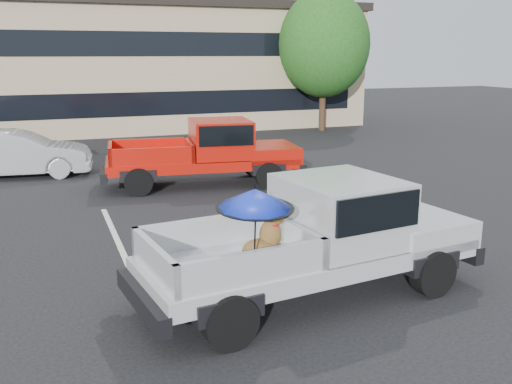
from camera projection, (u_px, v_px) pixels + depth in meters
ground at (286, 252)px, 11.18m from camera, size 90.00×90.00×0.00m
stripe_left at (117, 239)px, 11.96m from camera, size 0.12×5.00×0.01m
stripe_right at (365, 212)px, 14.03m from camera, size 0.12×5.00×0.01m
motel_building at (162, 64)px, 30.16m from camera, size 20.40×8.40×6.30m
tree_right at (324, 44)px, 27.81m from camera, size 4.46×4.46×6.78m
tree_back at (217, 42)px, 33.99m from camera, size 4.68×4.68×7.11m
silver_pickup at (328, 231)px, 9.08m from camera, size 5.89×2.66×2.06m
red_pickup at (215, 150)px, 16.74m from camera, size 6.01×2.74×1.91m
silver_sedan at (18, 154)px, 17.85m from camera, size 4.56×2.07×1.45m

